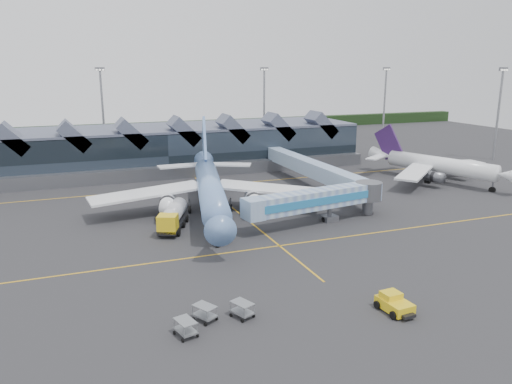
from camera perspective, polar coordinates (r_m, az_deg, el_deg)
name	(u,v)px	position (r m, az deg, el deg)	size (l,w,h in m)	color
ground	(257,228)	(71.83, 0.13, -4.11)	(260.00, 260.00, 0.00)	#2C2B2E
taxi_stripes	(235,210)	(80.83, -2.43, -2.04)	(120.00, 60.00, 0.01)	gold
tree_line_far	(142,129)	(176.58, -12.95, 7.07)	(260.00, 4.00, 4.00)	black
terminal	(160,148)	(114.07, -10.93, 4.97)	(90.00, 22.25, 12.52)	black
light_masts	(246,106)	(134.80, -1.19, 9.84)	(132.40, 42.56, 22.45)	gray
main_airliner	(210,187)	(79.03, -5.32, 0.63)	(37.07, 43.31, 14.03)	#6689CE
regional_jet	(436,164)	(106.65, 19.83, 2.98)	(27.50, 30.76, 10.88)	white
jet_bridge	(324,199)	(74.18, 7.83, -0.78)	(23.94, 6.94, 5.23)	#7792C6
fuel_truck	(174,215)	(72.15, -9.39, -2.60)	(6.21, 10.15, 3.48)	black
pushback_tug	(394,304)	(49.86, 15.52, -12.19)	(2.71, 4.04, 1.72)	yellow
baggage_carts	(212,316)	(46.09, -5.10, -13.90)	(7.58, 4.44, 1.47)	gray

